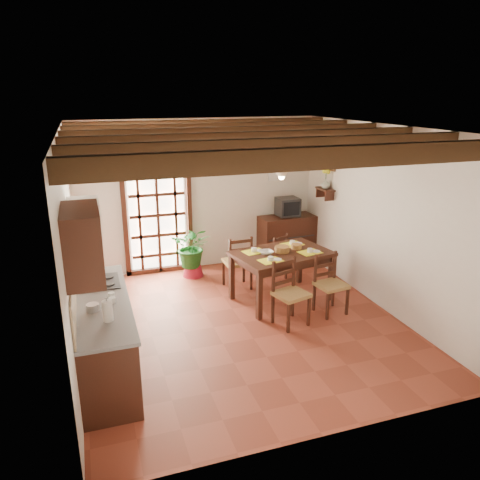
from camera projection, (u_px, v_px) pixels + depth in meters
name	position (u px, v px, depth m)	size (l,w,h in m)	color
ground_plane	(242.00, 323.00, 6.88)	(5.00, 5.00, 0.00)	brown
room_shell	(242.00, 202.00, 6.33)	(4.52, 5.02, 2.81)	silver
ceiling_beams	(242.00, 137.00, 6.06)	(4.50, 4.34, 0.20)	black
french_door	(157.00, 211.00, 8.49)	(1.26, 0.11, 2.32)	white
kitchen_counter	(104.00, 334.00, 5.60)	(0.64, 2.25, 1.38)	#341810
upper_cabinet	(83.00, 244.00, 4.51)	(0.35, 0.80, 0.70)	#341810
range_hood	(84.00, 222.00, 5.69)	(0.38, 0.60, 0.54)	white
counter_items	(100.00, 294.00, 5.54)	(0.50, 1.43, 0.25)	black
dining_table	(282.00, 258.00, 7.45)	(1.66, 1.25, 0.81)	#371B12
chair_near_left	(290.00, 305.00, 6.77)	(0.54, 0.52, 0.96)	#A27D45
chair_near_right	(330.00, 295.00, 7.13)	(0.48, 0.46, 0.92)	#A27D45
chair_far_left	(237.00, 271.00, 8.03)	(0.45, 0.43, 0.95)	#A27D45
chair_far_right	(274.00, 265.00, 8.40)	(0.52, 0.51, 0.86)	#A27D45
table_setting	(282.00, 247.00, 7.39)	(1.09, 0.73, 0.10)	#F8F527
table_bowl	(266.00, 252.00, 7.33)	(0.22, 0.22, 0.05)	white
sideboard	(287.00, 239.00, 9.26)	(1.09, 0.49, 0.92)	#341810
crt_tv	(288.00, 207.00, 9.05)	(0.41, 0.38, 0.35)	black
fuse_box	(274.00, 172.00, 9.04)	(0.25, 0.03, 0.32)	white
plant_pot	(193.00, 270.00, 8.60)	(0.38, 0.38, 0.23)	maroon
potted_plant	(192.00, 246.00, 8.46)	(1.81, 1.56, 2.02)	#144C19
wall_shelf	(325.00, 191.00, 8.51)	(0.20, 0.42, 0.20)	#341810
shelf_vase	(326.00, 184.00, 8.47)	(0.15, 0.15, 0.15)	#B2BFB2
shelf_flowers	(326.00, 172.00, 8.41)	(0.14, 0.14, 0.36)	#F8F527
framed_picture	(331.00, 161.00, 8.37)	(0.03, 0.32, 0.32)	brown
pendant_lamp	(282.00, 172.00, 7.12)	(0.36, 0.36, 0.84)	black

